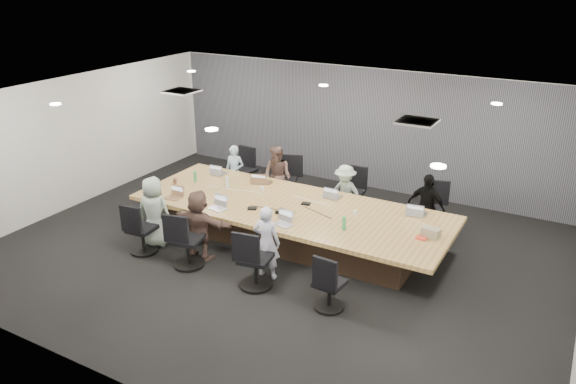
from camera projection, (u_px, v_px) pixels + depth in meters
The scene contains 40 objects.
floor at pixel (277, 252), 10.35m from camera, with size 10.00×8.00×0.00m, color black.
ceiling at pixel (276, 102), 9.31m from camera, with size 10.00×8.00×0.00m, color white.
wall_back at pixel (363, 128), 13.07m from camera, with size 10.00×2.80×0.00m, color #BCBBB7.
wall_front at pixel (106, 286), 6.59m from camera, with size 10.00×2.80×0.00m, color #BCBBB7.
wall_left at pixel (77, 141), 12.09m from camera, with size 8.00×2.80×0.00m, color #BCBBB7.
curtain at pixel (362, 129), 13.00m from camera, with size 9.80×0.04×2.80m, color #54555F.
conference_table at pixel (291, 222), 10.61m from camera, with size 6.00×2.20×0.74m.
chair_0 at pixel (243, 174), 12.96m from camera, with size 0.59×0.59×0.87m, color black, non-canonical shape.
chair_1 at pixel (285, 183), 12.46m from camera, with size 0.57×0.57×0.85m, color black, non-canonical shape.
chair_2 at pixel (351, 196), 11.74m from camera, with size 0.57×0.57×0.85m, color black, non-canonical shape.
chair_3 at pixel (430, 212), 10.99m from camera, with size 0.57×0.57×0.84m, color black, non-canonical shape.
chair_4 at pixel (142, 233), 10.20m from camera, with size 0.53×0.53×0.78m, color black, non-canonical shape.
chair_5 at pixel (188, 244), 9.72m from camera, with size 0.58×0.58×0.86m, color black, non-canonical shape.
chair_6 at pixel (256, 263), 9.09m from camera, with size 0.58×0.58×0.86m, color black, non-canonical shape.
chair_7 at pixel (330, 287), 8.51m from camera, with size 0.50×0.50×0.74m, color black, non-canonical shape.
person_0 at pixel (235, 172), 12.61m from camera, with size 0.44×0.29×1.21m, color #9CBBCC.
laptop_0 at pixel (220, 173), 12.11m from camera, with size 0.31×0.21×0.02m, color #B2B2B7.
person_1 at pixel (277, 177), 12.08m from camera, with size 0.66×0.52×1.36m, color brown.
laptop_1 at pixel (264, 182), 11.61m from camera, with size 0.34×0.23×0.02m, color #8C6647.
person_2 at pixel (345, 194), 11.39m from camera, with size 0.78×0.45×1.21m, color #94AA98.
laptop_2 at pixel (334, 196), 10.89m from camera, with size 0.31×0.21×0.02m, color #B2B2B7.
person_3 at pixel (426, 207), 10.61m from camera, with size 0.78×0.32×1.32m, color black.
laptop_3 at pixel (418, 213), 10.14m from camera, with size 0.32×0.22×0.02m, color #B2B2B7.
person_4 at pixel (154, 212), 10.38m from camera, with size 0.66×0.43×1.35m, color #94A898.
laptop_4 at pixel (173, 198), 10.80m from camera, with size 0.30×0.20×0.02m, color #8C6647.
person_5 at pixel (199, 225), 9.92m from camera, with size 1.20×0.38×1.29m, color brown.
laptop_5 at pixel (217, 209), 10.33m from camera, with size 0.32×0.22×0.02m, color #B2B2B7.
person_6 at pixel (267, 242), 9.29m from camera, with size 0.47×0.31×1.29m, color #B7B9CF.
laptop_6 at pixel (283, 224), 9.70m from camera, with size 0.31×0.21×0.02m, color #B2B2B7.
bottle_green_left at pixel (195, 176), 11.61m from camera, with size 0.06×0.06×0.22m, color green.
bottle_green_right at pixel (344, 223), 9.48m from camera, with size 0.07×0.07×0.24m, color green.
bottle_clear at pixel (227, 183), 11.26m from camera, with size 0.07×0.07×0.24m, color silver.
cup_white_far at pixel (262, 189), 11.15m from camera, with size 0.07×0.07×0.09m, color white.
cup_white_near at pixel (355, 213), 10.07m from camera, with size 0.07×0.07×0.09m, color white.
mug_brown at pixel (175, 181), 11.55m from camera, with size 0.08×0.08×0.10m, color brown.
mic_left at pixel (252, 208), 10.32m from camera, with size 0.16×0.11×0.03m, color black.
mic_right at pixel (306, 204), 10.52m from camera, with size 0.17×0.11×0.03m, color black.
stapler at pixel (280, 212), 10.12m from camera, with size 0.16×0.04×0.06m, color black.
canvas_bag at pixel (431, 232), 9.25m from camera, with size 0.29×0.18×0.16m, color gray.
snack_packet at pixel (421, 238), 9.19m from camera, with size 0.16×0.11×0.04m, color #EB432E.
Camera 1 is at (4.65, -7.93, 4.89)m, focal length 35.00 mm.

